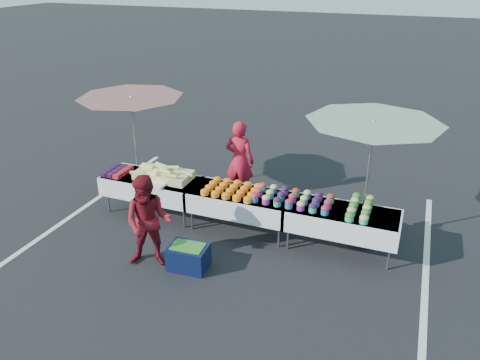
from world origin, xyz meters
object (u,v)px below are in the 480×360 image
(vendor, at_px, (240,161))
(umbrella_right, at_px, (373,133))
(table_center, at_px, (240,201))
(customer, at_px, (148,222))
(table_left, at_px, (152,185))
(umbrella_left, at_px, (131,105))
(storage_bin, at_px, (188,256))
(table_right, at_px, (342,220))

(vendor, bearing_deg, umbrella_right, 165.97)
(table_center, xyz_separation_m, customer, (-0.94, -1.50, 0.19))
(table_left, xyz_separation_m, umbrella_right, (3.89, 0.40, 1.42))
(umbrella_left, bearing_deg, vendor, 15.49)
(storage_bin, bearing_deg, umbrella_left, 133.75)
(table_right, bearing_deg, umbrella_left, 171.93)
(customer, distance_m, storage_bin, 0.83)
(umbrella_left, height_order, umbrella_right, umbrella_right)
(table_center, relative_size, umbrella_left, 0.81)
(vendor, distance_m, umbrella_left, 2.37)
(table_left, relative_size, customer, 1.20)
(customer, bearing_deg, storage_bin, -5.94)
(umbrella_right, bearing_deg, table_left, -174.13)
(umbrella_left, bearing_deg, table_left, -41.05)
(table_right, relative_size, customer, 1.20)
(vendor, distance_m, customer, 2.72)
(customer, bearing_deg, table_center, 40.18)
(table_center, height_order, storage_bin, table_center)
(vendor, bearing_deg, table_right, 155.42)
(vendor, relative_size, customer, 1.07)
(customer, distance_m, umbrella_right, 3.78)
(table_center, xyz_separation_m, table_right, (1.80, 0.00, 0.00))
(customer, height_order, storage_bin, customer)
(table_left, xyz_separation_m, umbrella_left, (-0.70, 0.61, 1.32))
(table_left, relative_size, table_center, 1.00)
(vendor, xyz_separation_m, umbrella_right, (2.55, -0.77, 1.17))
(table_right, height_order, customer, customer)
(umbrella_right, bearing_deg, customer, -147.91)
(table_left, bearing_deg, umbrella_left, 138.95)
(table_left, height_order, customer, customer)
(storage_bin, bearing_deg, table_center, 72.38)
(customer, height_order, umbrella_left, umbrella_left)
(table_right, bearing_deg, customer, -151.31)
(umbrella_right, xyz_separation_m, storage_bin, (-2.43, -1.78, -1.80))
(table_right, bearing_deg, table_center, 180.00)
(table_center, height_order, table_right, same)
(table_center, relative_size, vendor, 1.12)
(umbrella_right, relative_size, storage_bin, 3.71)
(umbrella_left, relative_size, umbrella_right, 0.97)
(customer, relative_size, umbrella_left, 0.67)
(table_center, bearing_deg, storage_bin, -103.97)
(table_right, distance_m, customer, 3.13)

